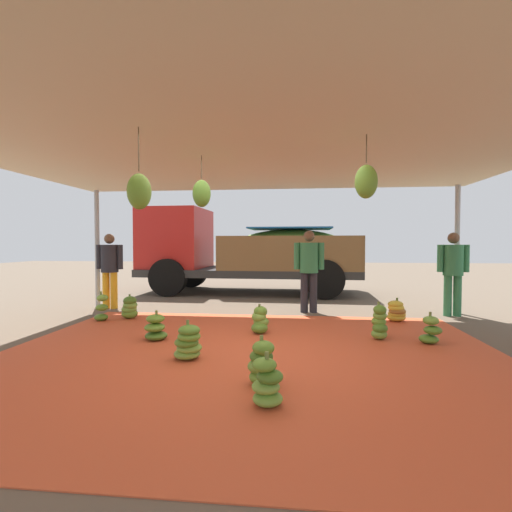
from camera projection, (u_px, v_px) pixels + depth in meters
The scene contains 17 objects.
ground_plane at pixel (267, 312), 7.67m from camera, with size 40.00×40.00×0.00m, color brown.
tarp_orange at pixel (249, 356), 4.69m from camera, with size 6.45×5.31×0.01m, color #D1512D.
tent_canopy at pixel (248, 148), 4.51m from camera, with size 8.00×7.00×2.64m.
banana_bunch_0 at pixel (102, 309), 6.79m from camera, with size 0.32×0.30×0.53m.
banana_bunch_1 at pixel (260, 320), 5.86m from camera, with size 0.34×0.35×0.45m.
banana_bunch_2 at pixel (267, 383), 3.25m from camera, with size 0.37×0.35×0.47m.
banana_bunch_3 at pixel (188, 343), 4.52m from camera, with size 0.43×0.44×0.48m.
banana_bunch_4 at pixel (431, 331), 5.24m from camera, with size 0.38×0.37×0.44m.
banana_bunch_6 at pixel (396, 311), 6.74m from camera, with size 0.42×0.43×0.43m.
banana_bunch_7 at pixel (262, 363), 3.74m from camera, with size 0.34×0.36×0.49m.
banana_bunch_8 at pixel (380, 323), 5.49m from camera, with size 0.29×0.32×0.55m.
banana_bunch_9 at pixel (155, 328), 5.44m from camera, with size 0.37×0.37×0.43m.
banana_bunch_10 at pixel (130, 308), 6.98m from camera, with size 0.39×0.40×0.45m.
cargo_truck_main at pixel (242, 250), 10.72m from camera, with size 6.11×2.50×2.40m.
worker_0 at pixel (110, 265), 8.09m from camera, with size 0.59×0.36×1.61m.
worker_1 at pixel (453, 267), 7.24m from camera, with size 0.59×0.36×1.62m.
worker_2 at pixel (309, 265), 7.62m from camera, with size 0.61×0.37×1.67m.
Camera 1 is at (0.57, -4.61, 1.42)m, focal length 26.35 mm.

